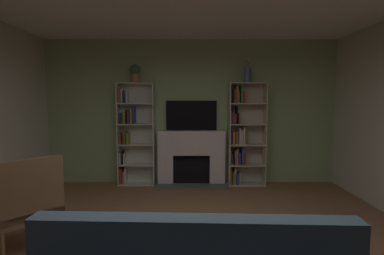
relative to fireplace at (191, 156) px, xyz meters
The scene contains 8 objects.
wall_back_accent 0.86m from the fireplace, 90.00° to the left, with size 5.77×0.06×2.81m, color #9AB680.
fireplace is the anchor object (origin of this frame).
tv 0.79m from the fireplace, 90.00° to the left, with size 0.98×0.06×0.58m, color black.
bookshelf_left 1.23m from the fireplace, behind, with size 0.70×0.28×1.97m.
bookshelf_right 1.07m from the fireplace, ahead, with size 0.70×0.34×1.97m.
potted_plant 1.93m from the fireplace, behind, with size 0.20×0.20×0.35m.
vase_with_flowers 1.91m from the fireplace, ahead, with size 0.12×0.12×0.47m.
armchair 3.23m from the fireplace, 123.51° to the right, with size 0.88×0.88×1.05m.
Camera 1 is at (-0.03, -2.73, 1.65)m, focal length 28.47 mm.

